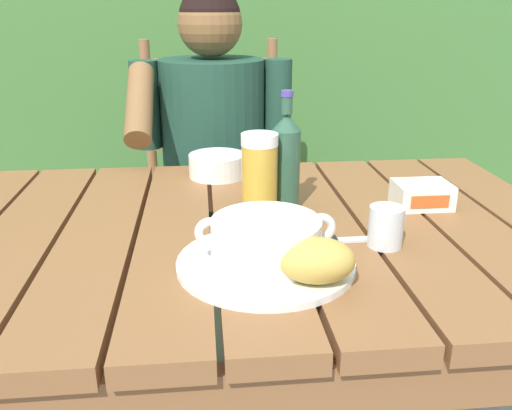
{
  "coord_description": "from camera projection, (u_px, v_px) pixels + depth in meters",
  "views": [
    {
      "loc": [
        -0.08,
        -0.97,
        1.13
      ],
      "look_at": [
        0.01,
        -0.08,
        0.8
      ],
      "focal_mm": 37.96,
      "sensor_mm": 36.0,
      "label": 1
    }
  ],
  "objects": [
    {
      "name": "dining_table",
      "position": [
        249.0,
        268.0,
        1.08
      ],
      "size": [
        1.28,
        0.84,
        0.73
      ],
      "color": "brown",
      "rests_on": "ground_plane"
    },
    {
      "name": "chair_near_diner",
      "position": [
        214.0,
        195.0,
        1.93
      ],
      "size": [
        0.48,
        0.41,
        1.02
      ],
      "color": "#8C5F3B",
      "rests_on": "ground_plane"
    },
    {
      "name": "person_eating",
      "position": [
        213.0,
        152.0,
        1.67
      ],
      "size": [
        0.48,
        0.47,
        1.19
      ],
      "color": "#1F4333",
      "rests_on": "ground_plane"
    },
    {
      "name": "serving_plate",
      "position": [
        266.0,
        263.0,
        0.88
      ],
      "size": [
        0.29,
        0.29,
        0.01
      ],
      "color": "white",
      "rests_on": "dining_table"
    },
    {
      "name": "soup_bowl",
      "position": [
        266.0,
        239.0,
        0.87
      ],
      "size": [
        0.23,
        0.18,
        0.08
      ],
      "color": "white",
      "rests_on": "serving_plate"
    },
    {
      "name": "bread_roll",
      "position": [
        316.0,
        260.0,
        0.8
      ],
      "size": [
        0.12,
        0.1,
        0.07
      ],
      "color": "gold",
      "rests_on": "serving_plate"
    },
    {
      "name": "beer_glass",
      "position": [
        260.0,
        175.0,
        1.07
      ],
      "size": [
        0.07,
        0.07,
        0.17
      ],
      "color": "gold",
      "rests_on": "dining_table"
    },
    {
      "name": "beer_bottle",
      "position": [
        286.0,
        160.0,
        1.1
      ],
      "size": [
        0.06,
        0.06,
        0.24
      ],
      "color": "#2B523C",
      "rests_on": "dining_table"
    },
    {
      "name": "water_glass_small",
      "position": [
        386.0,
        227.0,
        0.95
      ],
      "size": [
        0.06,
        0.06,
        0.07
      ],
      "color": "silver",
      "rests_on": "dining_table"
    },
    {
      "name": "butter_tub",
      "position": [
        422.0,
        195.0,
        1.14
      ],
      "size": [
        0.11,
        0.09,
        0.05
      ],
      "color": "white",
      "rests_on": "dining_table"
    },
    {
      "name": "table_knife",
      "position": [
        335.0,
        240.0,
        0.97
      ],
      "size": [
        0.15,
        0.02,
        0.01
      ],
      "color": "silver",
      "rests_on": "dining_table"
    },
    {
      "name": "diner_bowl",
      "position": [
        217.0,
        165.0,
        1.34
      ],
      "size": [
        0.14,
        0.14,
        0.06
      ],
      "color": "white",
      "rests_on": "dining_table"
    }
  ]
}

